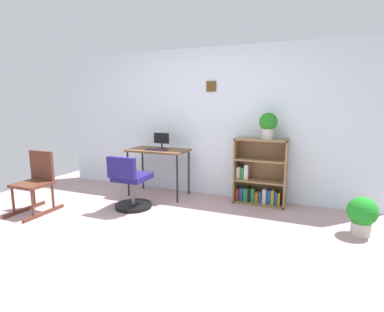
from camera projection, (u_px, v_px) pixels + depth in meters
ground_plane at (132, 250)px, 3.04m from camera, size 6.24×6.24×0.00m
wall_back at (204, 123)px, 4.79m from camera, size 5.20×0.12×2.31m
desk at (158, 154)px, 4.73m from camera, size 0.94×0.52×0.75m
monitor at (162, 140)px, 4.75m from camera, size 0.26×0.14×0.25m
keyboard at (157, 150)px, 4.61m from camera, size 0.34×0.14×0.02m
office_chair at (131, 186)px, 4.16m from camera, size 0.52×0.55×0.77m
rocking_chair at (36, 181)px, 4.05m from camera, size 0.42×0.64×0.83m
bookshelf_low at (259, 175)px, 4.39m from camera, size 0.74×0.30×0.97m
potted_plant_on_shelf at (268, 124)px, 4.17m from camera, size 0.25×0.25×0.37m
potted_plant_floor at (362, 214)px, 3.32m from camera, size 0.32×0.32×0.45m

